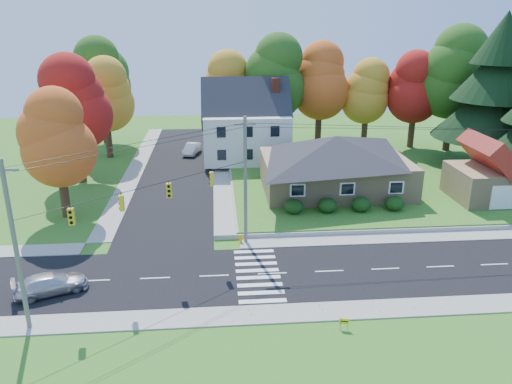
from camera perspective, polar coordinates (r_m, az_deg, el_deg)
The scene contains 26 objects.
ground at distance 34.88m, azimuth 1.87°, elevation -9.30°, with size 120.00×120.00×0.00m, color #3D7923.
road_main at distance 34.88m, azimuth 1.87°, elevation -9.29°, with size 90.00×8.00×0.02m, color black.
road_cross at distance 58.98m, azimuth -8.79°, elevation 2.65°, with size 8.00×44.00×0.02m, color black.
sidewalk_north at distance 39.30m, azimuth 1.04°, elevation -5.77°, with size 90.00×2.00×0.08m, color #9C9A90.
sidewalk_south at distance 30.60m, azimuth 2.97°, elevation -13.70°, with size 90.00×2.00×0.08m, color #9C9A90.
lawn at distance 56.49m, azimuth 12.63°, elevation 1.91°, with size 30.00×30.00×0.50m, color #3D7923.
ranch_house at distance 49.70m, azimuth 9.01°, elevation 3.39°, with size 14.60×10.60×5.40m.
colonial_house at distance 59.76m, azimuth -1.12°, elevation 7.62°, with size 10.40×8.40×9.60m.
garage at distance 51.46m, azimuth 25.39°, elevation 1.79°, with size 7.30×6.30×4.60m.
hedge_row at distance 44.53m, azimuth 10.07°, elevation -1.45°, with size 10.70×1.70×1.27m.
traffic_infrastructure at distance 33.98m, azimuth 1.46°, elevation -0.57°, with size 38.10×10.66×10.00m.
tree_lot_0 at distance 64.97m, azimuth -3.32°, elevation 11.87°, with size 6.72×6.72×12.51m.
tree_lot_1 at distance 64.26m, azimuth 2.17°, elevation 12.98°, with size 7.84×7.84×14.60m.
tree_lot_2 at distance 66.29m, azimuth 7.34°, elevation 12.46°, with size 7.28×7.28×13.56m.
tree_lot_3 at distance 67.00m, azimuth 12.59°, elevation 11.11°, with size 6.16×6.16×11.47m.
tree_lot_4 at distance 67.99m, azimuth 17.81°, elevation 11.33°, with size 6.72×6.72×12.51m.
tree_lot_5 at distance 67.60m, azimuth 21.84°, elevation 12.52°, with size 8.40×8.40×15.64m.
conifer_east_a at distance 61.15m, azimuth 25.85°, elevation 10.57°, with size 12.80×12.80×16.96m.
tree_west_0 at distance 45.47m, azimuth -21.82°, elevation 5.81°, with size 6.16×6.16×11.47m.
tree_west_1 at distance 54.95m, azimuth -20.12°, elevation 9.54°, with size 7.28×7.28×13.56m.
tree_west_2 at distance 64.43m, azimuth -16.95°, elevation 10.57°, with size 6.72×6.72×12.51m.
tree_west_3 at distance 72.45m, azimuth -17.37°, elevation 12.46°, with size 7.84×7.84×14.60m.
silver_sedan at distance 34.87m, azimuth -22.39°, elevation -9.64°, with size 1.84×4.52×1.31m, color silver.
white_car at distance 64.95m, azimuth -7.36°, elevation 4.91°, with size 1.48×4.23×1.39m, color #B2B5C2.
fire_hydrant at distance 39.16m, azimuth -1.77°, elevation -5.38°, with size 0.42×0.32×0.73m.
yard_sign at distance 29.49m, azimuth 10.05°, elevation -14.37°, with size 0.54×0.18×0.69m.
Camera 1 is at (-3.66, -30.40, 16.71)m, focal length 35.00 mm.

